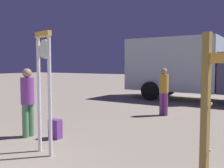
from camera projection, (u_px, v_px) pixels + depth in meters
name	position (u px, v px, depth m)	size (l,w,h in m)	color
standing_clock	(44.00, 81.00, 4.98)	(0.49, 0.20, 2.36)	white
person_near_clock	(28.00, 99.00, 6.19)	(0.31, 0.31, 1.64)	#538B5C
backpack	(56.00, 129.00, 6.10)	(0.28, 0.23, 0.45)	#723A93
person_distant	(164.00, 89.00, 8.82)	(0.31, 0.31, 1.61)	#834089
box_truck_near	(187.00, 67.00, 12.79)	(6.46, 2.75, 3.02)	silver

